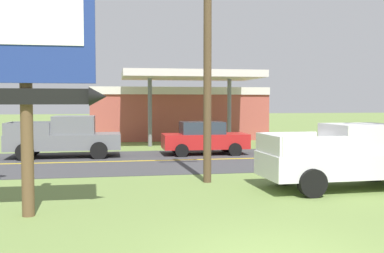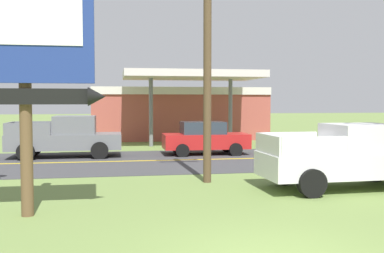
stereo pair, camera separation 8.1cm
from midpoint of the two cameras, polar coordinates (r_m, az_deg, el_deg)
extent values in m
cube|color=#3D3D3F|center=(20.37, -2.25, -4.26)|extent=(140.00, 8.00, 0.02)
cube|color=gold|center=(20.37, -2.25, -4.23)|extent=(126.00, 0.20, 0.01)
cylinder|color=brown|center=(11.03, -19.99, 4.36)|extent=(0.28, 0.28, 5.82)
cube|color=navy|center=(10.98, -20.30, 11.58)|extent=(3.12, 0.16, 2.46)
cube|color=white|center=(10.94, -20.42, 13.18)|extent=(2.62, 0.03, 1.38)
cube|color=black|center=(10.85, -20.15, 3.56)|extent=(2.81, 0.12, 0.36)
cone|color=black|center=(10.68, -11.63, 3.70)|extent=(0.40, 0.44, 0.44)
cylinder|color=brown|center=(14.82, 2.10, 8.96)|extent=(0.26, 0.26, 8.28)
cube|color=#A84C42|center=(32.99, -1.76, 1.70)|extent=(12.00, 6.00, 3.60)
cube|color=silver|center=(29.96, -0.96, 4.52)|extent=(12.00, 0.12, 0.50)
cube|color=silver|center=(27.09, -0.01, 6.46)|extent=(8.00, 5.00, 0.40)
cylinder|color=slate|center=(26.75, -5.08, 1.99)|extent=(0.24, 0.24, 4.20)
cylinder|color=slate|center=(27.55, 4.92, 2.03)|extent=(0.24, 0.24, 4.20)
cube|color=silver|center=(14.56, 18.96, -4.44)|extent=(5.27, 2.14, 0.72)
cube|color=silver|center=(14.72, 20.53, -1.34)|extent=(1.96, 1.87, 0.84)
cube|color=silver|center=(14.61, 12.01, -1.79)|extent=(1.95, 0.19, 0.56)
cube|color=silver|center=(12.96, 15.28, -2.46)|extent=(1.95, 0.19, 0.56)
cube|color=silver|center=(13.39, 9.76, -2.21)|extent=(0.19, 1.88, 0.56)
cylinder|color=black|center=(16.29, 22.08, -4.99)|extent=(0.81, 0.31, 0.80)
cylinder|color=black|center=(14.75, 11.56, -5.65)|extent=(0.81, 0.31, 0.80)
cylinder|color=black|center=(13.00, 14.99, -6.88)|extent=(0.81, 0.31, 0.80)
cube|color=slate|center=(22.23, -15.50, -1.81)|extent=(5.20, 1.96, 0.72)
cube|color=slate|center=(22.13, -14.37, 0.21)|extent=(1.90, 1.80, 0.84)
cube|color=#28333D|center=(22.08, -12.07, 0.23)|extent=(0.10, 1.66, 0.71)
cube|color=slate|center=(23.30, -19.03, -0.07)|extent=(1.95, 0.12, 0.56)
cube|color=slate|center=(21.49, -19.82, -0.34)|extent=(1.95, 0.12, 0.56)
cube|color=slate|center=(22.58, -21.85, -0.22)|extent=(0.12, 1.88, 0.56)
cylinder|color=black|center=(23.13, -11.26, -2.46)|extent=(0.80, 0.28, 0.80)
cylinder|color=black|center=(21.18, -11.41, -2.98)|extent=(0.80, 0.28, 0.80)
cylinder|color=black|center=(23.44, -19.17, -2.50)|extent=(0.80, 0.28, 0.80)
cylinder|color=black|center=(21.52, -20.03, -3.01)|extent=(0.80, 0.28, 0.80)
cube|color=red|center=(22.57, 1.83, -1.83)|extent=(4.20, 1.76, 0.72)
cube|color=#2D3842|center=(22.49, 1.46, -0.16)|extent=(2.10, 1.56, 0.60)
cylinder|color=black|center=(23.74, 4.49, -2.46)|extent=(0.64, 0.24, 0.64)
cylinder|color=black|center=(22.05, 5.61, -2.90)|extent=(0.64, 0.24, 0.64)
cylinder|color=black|center=(23.25, -1.75, -2.57)|extent=(0.64, 0.24, 0.64)
cylinder|color=black|center=(21.51, -1.11, -3.03)|extent=(0.64, 0.24, 0.64)
camera|label=1|loc=(0.04, -89.85, 0.01)|focal=42.51mm
camera|label=2|loc=(0.04, 90.15, -0.01)|focal=42.51mm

